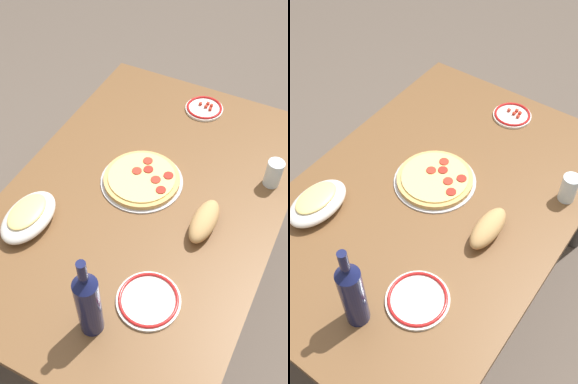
# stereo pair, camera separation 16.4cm
# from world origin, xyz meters

# --- Properties ---
(ground_plane) EXTENTS (8.00, 8.00, 0.00)m
(ground_plane) POSITION_xyz_m (0.00, 0.00, 0.00)
(ground_plane) COLOR brown
(ground_plane) RESTS_ON ground
(dining_table) EXTENTS (1.43, 0.96, 0.71)m
(dining_table) POSITION_xyz_m (0.00, 0.00, 0.61)
(dining_table) COLOR brown
(dining_table) RESTS_ON ground
(pepperoni_pizza) EXTENTS (0.31, 0.31, 0.03)m
(pepperoni_pizza) POSITION_xyz_m (0.07, 0.04, 0.72)
(pepperoni_pizza) COLOR #B7B7BC
(pepperoni_pizza) RESTS_ON dining_table
(baked_pasta_dish) EXTENTS (0.24, 0.15, 0.08)m
(baked_pasta_dish) POSITION_xyz_m (-0.28, 0.30, 0.75)
(baked_pasta_dish) COLOR white
(baked_pasta_dish) RESTS_ON dining_table
(wine_bottle) EXTENTS (0.07, 0.07, 0.34)m
(wine_bottle) POSITION_xyz_m (-0.51, -0.09, 0.85)
(wine_bottle) COLOR #141942
(wine_bottle) RESTS_ON dining_table
(water_glass) EXTENTS (0.06, 0.06, 0.11)m
(water_glass) POSITION_xyz_m (0.27, -0.39, 0.76)
(water_glass) COLOR silver
(water_glass) RESTS_ON dining_table
(side_plate_near) EXTENTS (0.20, 0.20, 0.02)m
(side_plate_near) POSITION_xyz_m (-0.36, -0.20, 0.71)
(side_plate_near) COLOR white
(side_plate_near) RESTS_ON dining_table
(side_plate_far) EXTENTS (0.16, 0.16, 0.02)m
(side_plate_far) POSITION_xyz_m (0.56, -0.01, 0.71)
(side_plate_far) COLOR white
(side_plate_far) RESTS_ON dining_table
(bread_loaf) EXTENTS (0.19, 0.08, 0.07)m
(bread_loaf) POSITION_xyz_m (-0.03, -0.24, 0.74)
(bread_loaf) COLOR tan
(bread_loaf) RESTS_ON dining_table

